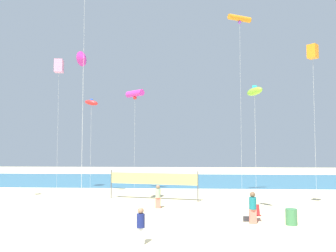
{
  "coord_description": "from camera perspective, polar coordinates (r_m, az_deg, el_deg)",
  "views": [
    {
      "loc": [
        2.05,
        -16.98,
        4.23
      ],
      "look_at": [
        0.49,
        10.63,
        6.03
      ],
      "focal_mm": 36.68,
      "sensor_mm": 36.0,
      "label": 1
    }
  ],
  "objects": [
    {
      "name": "ground_plane",
      "position": [
        17.62,
        -3.73,
        -17.61
      ],
      "size": [
        120.0,
        120.0,
        0.0
      ],
      "primitive_type": "plane",
      "color": "beige"
    },
    {
      "name": "ocean_band",
      "position": [
        46.6,
        0.7,
        -8.93
      ],
      "size": [
        120.0,
        20.0,
        0.01
      ],
      "primitive_type": "cube",
      "color": "teal",
      "rests_on": "ground"
    },
    {
      "name": "beachgoer_sage_shirt",
      "position": [
        24.82,
        -1.68,
        -11.49
      ],
      "size": [
        0.37,
        0.37,
        1.64
      ],
      "rotation": [
        0.0,
        0.0,
        1.33
      ],
      "color": "#EA7260",
      "rests_on": "ground"
    },
    {
      "name": "beachgoer_teal_shirt",
      "position": [
        20.41,
        13.91,
        -12.87
      ],
      "size": [
        0.41,
        0.41,
        1.77
      ],
      "rotation": [
        0.0,
        0.0,
        1.69
      ],
      "color": "#EA7260",
      "rests_on": "ground"
    },
    {
      "name": "beachgoer_navy_shirt",
      "position": [
        15.83,
        -4.56,
        -16.03
      ],
      "size": [
        0.37,
        0.37,
        1.6
      ],
      "rotation": [
        0.0,
        0.0,
        4.41
      ],
      "color": "white",
      "rests_on": "ground"
    },
    {
      "name": "folding_beach_chair",
      "position": [
        21.48,
        14.34,
        -13.71
      ],
      "size": [
        0.52,
        0.65,
        0.89
      ],
      "rotation": [
        0.0,
        0.0,
        -0.04
      ],
      "color": "red",
      "rests_on": "ground"
    },
    {
      "name": "trash_barrel",
      "position": [
        20.75,
        19.82,
        -14.03
      ],
      "size": [
        0.63,
        0.63,
        0.88
      ],
      "primitive_type": "cylinder",
      "color": "#3F7F4C",
      "rests_on": "ground"
    },
    {
      "name": "volleyball_net",
      "position": [
        28.63,
        -2.51,
        -8.93
      ],
      "size": [
        7.4,
        1.72,
        2.4
      ],
      "color": "#4C4C51",
      "rests_on": "ground"
    },
    {
      "name": "beach_handbag",
      "position": [
        21.06,
        12.9,
        -14.82
      ],
      "size": [
        0.37,
        0.18,
        0.29
      ],
      "primitive_type": "cube",
      "color": "#2D2D33",
      "rests_on": "ground"
    },
    {
      "name": "kite_pink_box",
      "position": [
        35.84,
        -17.66,
        9.46
      ],
      "size": [
        0.89,
        0.89,
        12.94
      ],
      "color": "silver",
      "rests_on": "ground"
    },
    {
      "name": "kite_orange_box",
      "position": [
        25.75,
        22.9,
        11.27
      ],
      "size": [
        0.82,
        0.82,
        11.26
      ],
      "color": "silver",
      "rests_on": "ground"
    },
    {
      "name": "kite_lime_inflatable",
      "position": [
        23.03,
        14.19,
        5.57
      ],
      "size": [
        1.12,
        1.52,
        8.31
      ],
      "color": "silver",
      "rests_on": "ground"
    },
    {
      "name": "kite_magenta_delta",
      "position": [
        31.29,
        -13.9,
        10.81
      ],
      "size": [
        0.9,
        1.35,
        12.69
      ],
      "color": "silver",
      "rests_on": "ground"
    },
    {
      "name": "kite_magenta_tube",
      "position": [
        33.97,
        -5.52,
        5.35
      ],
      "size": [
        2.01,
        1.83,
        9.92
      ],
      "color": "silver",
      "rests_on": "ground"
    },
    {
      "name": "kite_red_inflatable",
      "position": [
        33.27,
        -12.62,
        3.78
      ],
      "size": [
        1.5,
        0.8,
        8.91
      ],
      "color": "silver",
      "rests_on": "ground"
    },
    {
      "name": "kite_orange_tube",
      "position": [
        31.82,
        11.81,
        17.02
      ],
      "size": [
        2.15,
        1.39,
        15.75
      ],
      "color": "silver",
      "rests_on": "ground"
    }
  ]
}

